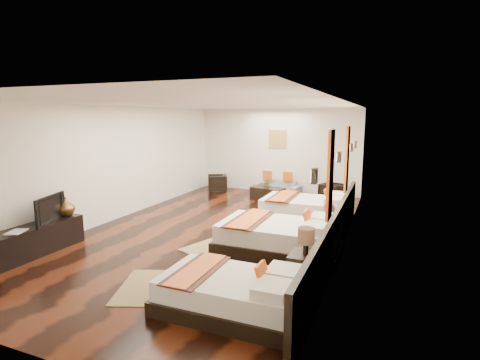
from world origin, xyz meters
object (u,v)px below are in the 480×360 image
at_px(figurine, 65,207).
at_px(armchair_right, 332,193).
at_px(tv, 46,209).
at_px(armchair_left, 217,183).
at_px(nightstand_a, 305,267).
at_px(tv_console, 37,239).
at_px(sofa, 277,187).
at_px(bed_far, 307,209).
at_px(nightstand_b, 328,229).
at_px(coffee_table, 268,194).
at_px(book, 9,232).
at_px(bed_near, 232,293).
at_px(bed_mid, 281,237).
at_px(table_plant, 267,182).

xyz_separation_m(figurine, armchair_right, (4.50, 5.66, -0.45)).
distance_m(tv, armchair_left, 6.34).
height_order(nightstand_a, armchair_right, nightstand_a).
xyz_separation_m(armchair_left, armchair_right, (3.89, -0.14, -0.00)).
xyz_separation_m(tv_console, sofa, (2.62, 6.93, -0.05)).
xyz_separation_m(bed_far, figurine, (-4.20, -3.45, 0.46)).
relative_size(nightstand_b, sofa, 0.50).
bearing_deg(coffee_table, armchair_right, 14.47).
bearing_deg(nightstand_a, tv, -176.70).
bearing_deg(book, tv, 86.05).
bearing_deg(nightstand_a, coffee_table, 113.35).
relative_size(nightstand_a, book, 2.72).
relative_size(bed_near, bed_mid, 0.83).
relative_size(figurine, armchair_right, 0.60).
distance_m(tv_console, figurine, 0.85).
bearing_deg(armchair_left, figurine, -33.37).
bearing_deg(figurine, bed_mid, 14.43).
xyz_separation_m(bed_mid, sofa, (-1.58, 5.15, -0.07)).
relative_size(nightstand_b, coffee_table, 0.78).
xyz_separation_m(bed_mid, table_plant, (-1.63, 4.17, 0.24)).
distance_m(bed_far, tv, 5.75).
xyz_separation_m(bed_far, nightstand_b, (0.75, -1.46, -0.01)).
height_order(tv, armchair_right, tv).
height_order(bed_mid, bed_far, bed_mid).
bearing_deg(book, tv_console, 90.00).
relative_size(coffee_table, table_plant, 3.59).
bearing_deg(bed_near, coffee_table, 103.82).
height_order(bed_far, sofa, bed_far).
xyz_separation_m(bed_near, book, (-4.19, 0.01, 0.32)).
bearing_deg(tv_console, bed_far, 44.75).
bearing_deg(table_plant, coffee_table, -56.15).
xyz_separation_m(armchair_right, table_plant, (-1.93, -0.41, 0.25)).
height_order(nightstand_a, figurine, figurine).
xyz_separation_m(nightstand_b, figurine, (-4.95, -2.00, 0.47)).
height_order(nightstand_a, coffee_table, nightstand_a).
relative_size(figurine, coffee_table, 0.38).
xyz_separation_m(bed_far, armchair_right, (0.30, 2.21, 0.00)).
height_order(nightstand_b, coffee_table, nightstand_b).
height_order(bed_near, figurine, figurine).
xyz_separation_m(tv_console, armchair_right, (4.50, 6.37, 0.01)).
distance_m(bed_far, coffee_table, 2.34).
height_order(bed_mid, coffee_table, bed_mid).
relative_size(bed_far, nightstand_b, 2.78).
bearing_deg(sofa, armchair_right, -6.82).
distance_m(nightstand_a, armchair_right, 5.89).
distance_m(book, coffee_table, 6.92).
relative_size(armchair_left, coffee_table, 0.65).
distance_m(tv_console, tv, 0.58).
xyz_separation_m(bed_far, table_plant, (-1.63, 1.80, 0.25)).
bearing_deg(tv_console, table_plant, 66.70).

